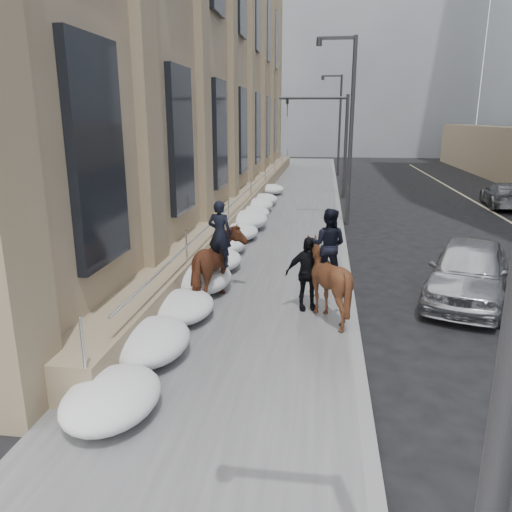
{
  "coord_description": "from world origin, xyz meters",
  "views": [
    {
      "loc": [
        1.83,
        -8.65,
        4.72
      ],
      "look_at": [
        0.36,
        2.08,
        1.7
      ],
      "focal_mm": 35.0,
      "sensor_mm": 36.0,
      "label": 1
    }
  ],
  "objects_px": {
    "mounted_horse_right": "(326,274)",
    "mounted_horse_left": "(218,262)",
    "car_grey": "(505,195)",
    "car_silver": "(469,271)",
    "pedestrian": "(307,273)"
  },
  "relations": [
    {
      "from": "mounted_horse_left",
      "to": "car_grey",
      "type": "bearing_deg",
      "value": -118.1
    },
    {
      "from": "mounted_horse_right",
      "to": "mounted_horse_left",
      "type": "bearing_deg",
      "value": -2.75
    },
    {
      "from": "car_silver",
      "to": "car_grey",
      "type": "height_order",
      "value": "car_silver"
    },
    {
      "from": "mounted_horse_left",
      "to": "car_silver",
      "type": "height_order",
      "value": "mounted_horse_left"
    },
    {
      "from": "car_silver",
      "to": "car_grey",
      "type": "bearing_deg",
      "value": 88.37
    },
    {
      "from": "mounted_horse_right",
      "to": "car_grey",
      "type": "bearing_deg",
      "value": -105.65
    },
    {
      "from": "pedestrian",
      "to": "car_silver",
      "type": "height_order",
      "value": "pedestrian"
    },
    {
      "from": "car_grey",
      "to": "mounted_horse_right",
      "type": "bearing_deg",
      "value": 67.2
    },
    {
      "from": "mounted_horse_left",
      "to": "pedestrian",
      "type": "relative_size",
      "value": 1.41
    },
    {
      "from": "mounted_horse_right",
      "to": "car_grey",
      "type": "distance_m",
      "value": 19.6
    },
    {
      "from": "car_grey",
      "to": "mounted_horse_left",
      "type": "bearing_deg",
      "value": 59.28
    },
    {
      "from": "mounted_horse_left",
      "to": "car_grey",
      "type": "height_order",
      "value": "mounted_horse_left"
    },
    {
      "from": "pedestrian",
      "to": "mounted_horse_left",
      "type": "bearing_deg",
      "value": 156.06
    },
    {
      "from": "mounted_horse_left",
      "to": "pedestrian",
      "type": "distance_m",
      "value": 2.34
    },
    {
      "from": "mounted_horse_left",
      "to": "car_grey",
      "type": "xyz_separation_m",
      "value": [
        12.32,
        16.3,
        -0.44
      ]
    }
  ]
}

